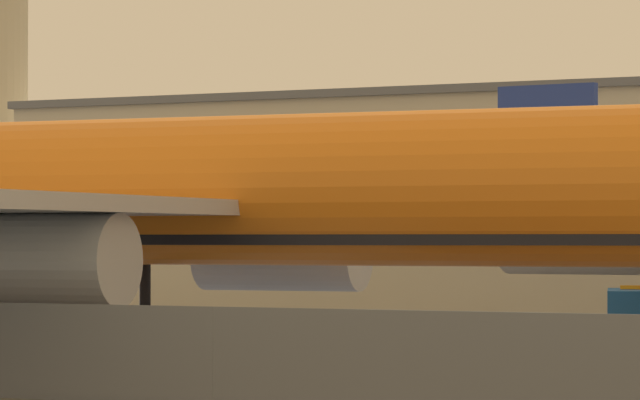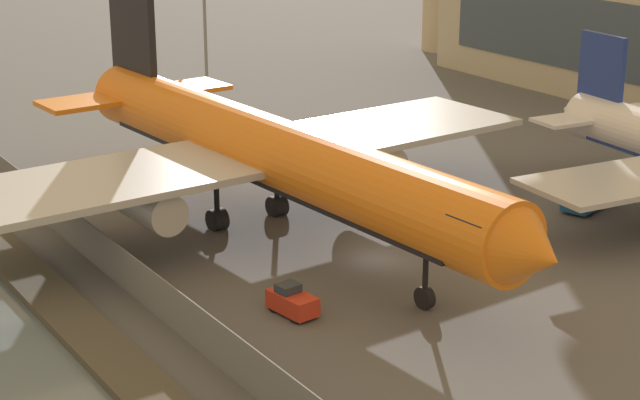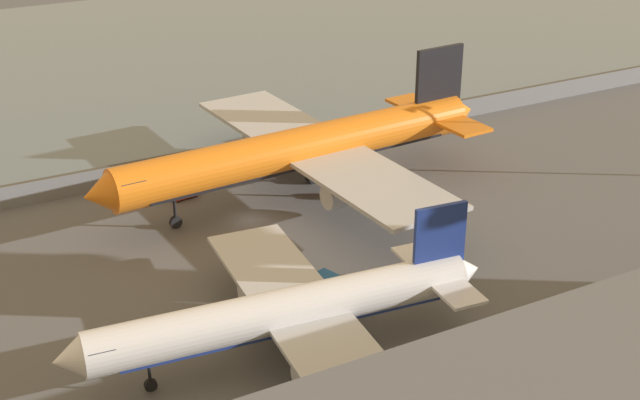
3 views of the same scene
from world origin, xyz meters
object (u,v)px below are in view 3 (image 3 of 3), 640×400
(passenger_jet_white, at_px, (290,312))
(baggage_tug, at_px, (184,191))
(cargo_jet_orange, at_px, (306,149))
(ops_van, at_px, (337,291))

(passenger_jet_white, distance_m, baggage_tug, 35.31)
(cargo_jet_orange, bearing_deg, passenger_jet_white, 60.19)
(passenger_jet_white, relative_size, baggage_tug, 11.27)
(cargo_jet_orange, bearing_deg, ops_van, 69.26)
(ops_van, bearing_deg, passenger_jet_white, 36.34)
(baggage_tug, distance_m, ops_van, 29.55)
(passenger_jet_white, bearing_deg, baggage_tug, -95.46)
(cargo_jet_orange, relative_size, ops_van, 9.34)
(passenger_jet_white, bearing_deg, cargo_jet_orange, -119.81)
(baggage_tug, xyz_separation_m, ops_van, (-4.47, 29.21, 0.47))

